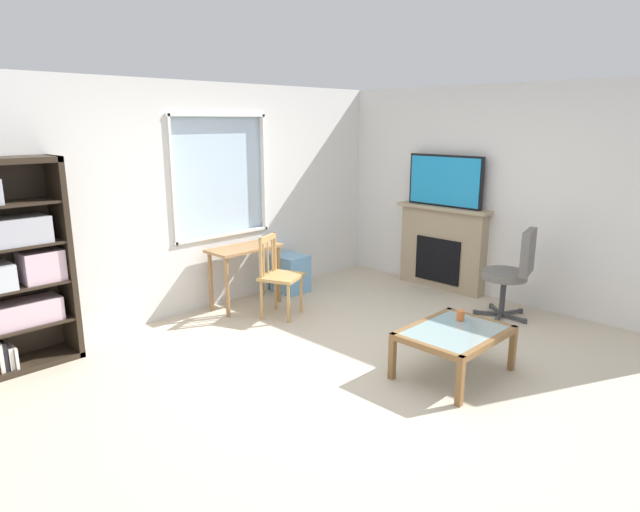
# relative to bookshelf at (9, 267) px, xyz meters

# --- Properties ---
(ground) EXTENTS (6.20, 5.55, 0.02)m
(ground) POSITION_rel_bookshelf_xyz_m (2.11, -2.03, -0.92)
(ground) COLOR beige
(wall_back_with_window) EXTENTS (5.20, 0.15, 2.52)m
(wall_back_with_window) POSITION_rel_bookshelf_xyz_m (2.08, 0.24, 0.33)
(wall_back_with_window) COLOR silver
(wall_back_with_window) RESTS_ON ground
(wall_right) EXTENTS (0.12, 4.75, 2.52)m
(wall_right) POSITION_rel_bookshelf_xyz_m (4.77, -2.03, 0.36)
(wall_right) COLOR silver
(wall_right) RESTS_ON ground
(bookshelf) EXTENTS (0.90, 0.38, 1.82)m
(bookshelf) POSITION_rel_bookshelf_xyz_m (0.00, 0.00, 0.00)
(bookshelf) COLOR #2D2319
(bookshelf) RESTS_ON ground
(desk_under_window) EXTENTS (0.84, 0.41, 0.71)m
(desk_under_window) POSITION_rel_bookshelf_xyz_m (2.40, -0.11, -0.33)
(desk_under_window) COLOR #A37547
(desk_under_window) RESTS_ON ground
(wooden_chair) EXTENTS (0.54, 0.53, 0.90)m
(wooden_chair) POSITION_rel_bookshelf_xyz_m (2.45, -0.63, -0.44)
(wooden_chair) COLOR tan
(wooden_chair) RESTS_ON ground
(plastic_drawer_unit) EXTENTS (0.35, 0.40, 0.47)m
(plastic_drawer_unit) POSITION_rel_bookshelf_xyz_m (3.14, -0.06, -0.67)
(plastic_drawer_unit) COLOR #72ADDB
(plastic_drawer_unit) RESTS_ON ground
(fireplace) EXTENTS (0.26, 1.26, 1.06)m
(fireplace) POSITION_rel_bookshelf_xyz_m (4.61, -1.33, -0.37)
(fireplace) COLOR tan
(fireplace) RESTS_ON ground
(tv) EXTENTS (0.06, 1.02, 0.64)m
(tv) POSITION_rel_bookshelf_xyz_m (4.59, -1.33, 0.48)
(tv) COLOR black
(tv) RESTS_ON fireplace
(office_chair) EXTENTS (0.58, 0.57, 1.00)m
(office_chair) POSITION_rel_bookshelf_xyz_m (4.18, -2.49, -0.35)
(office_chair) COLOR slate
(office_chair) RESTS_ON ground
(coffee_table) EXTENTS (0.91, 0.69, 0.40)m
(coffee_table) POSITION_rel_bookshelf_xyz_m (2.54, -2.78, -0.56)
(coffee_table) COLOR #8C9E99
(coffee_table) RESTS_ON ground
(sippy_cup) EXTENTS (0.07, 0.07, 0.09)m
(sippy_cup) POSITION_rel_bookshelf_xyz_m (2.77, -2.69, -0.46)
(sippy_cup) COLOR orange
(sippy_cup) RESTS_ON coffee_table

